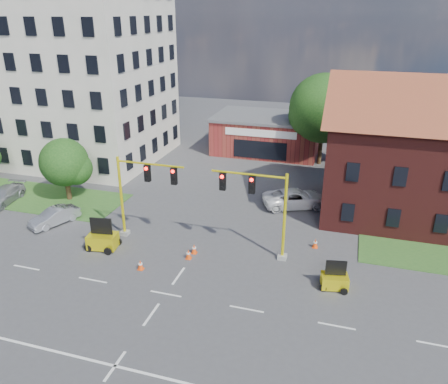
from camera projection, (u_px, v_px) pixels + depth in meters
The scene contains 18 objects.
ground at pixel (166, 294), 26.18m from camera, with size 120.00×120.00×0.00m, color #444446.
grass_verge_nw at pixel (11, 194), 40.31m from camera, with size 22.00×6.00×0.08m, color #2B5A21.
lane_markings at pixel (143, 326), 23.53m from camera, with size 60.00×36.00×0.01m, color white, non-canonical shape.
office_block at pixel (72, 64), 46.85m from camera, with size 18.40×15.40×20.60m.
brick_shop at pixel (267, 133), 51.81m from camera, with size 12.40×8.40×4.30m.
tree_large at pixel (327, 111), 45.98m from camera, with size 7.70×7.33×9.79m.
tree_nw_front at pixel (67, 164), 37.88m from camera, with size 4.41×4.20×5.63m.
signal_mast_west at pixel (141, 189), 31.11m from camera, with size 5.30×0.60×6.20m.
signal_mast_east at pixel (260, 204), 28.80m from camera, with size 5.30×0.60×6.20m.
trailer_west at pixel (103, 239), 30.90m from camera, with size 2.18×1.62×2.28m.
trailer_east at pixel (335, 280), 26.54m from camera, with size 1.77×1.35×1.82m.
cone_a at pixel (140, 265), 28.52m from camera, with size 0.40×0.40×0.70m.
cone_b at pixel (194, 249), 30.42m from camera, with size 0.40×0.40×0.70m.
cone_c at pixel (188, 254), 29.76m from camera, with size 0.40×0.40×0.70m.
cone_d at pixel (315, 243), 31.15m from camera, with size 0.40×0.40×0.70m.
pickup_white at pixel (296, 198), 37.45m from camera, with size 2.58×5.60×1.56m, color white.
sedan_silver_front at pixel (54, 217), 34.46m from camera, with size 1.38×3.96×1.30m, color #A6A9AE.
sedan_silver_rear at pixel (3, 196), 38.22m from camera, with size 1.91×4.70×1.37m, color #A6A9AE.
Camera 1 is at (9.63, -19.84, 15.77)m, focal length 35.00 mm.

